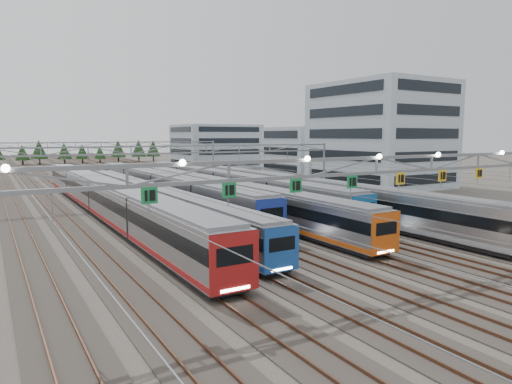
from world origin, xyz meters
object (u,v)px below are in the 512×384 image
train_c (162,187)px  gantry_far (101,149)px  gantry_near (377,168)px  depot_bldg_north (216,146)px  train_d (204,189)px  train_e (223,184)px  train_f (289,190)px  depot_bldg_south (379,135)px  train_a (102,196)px  gantry_mid (170,156)px  depot_bldg_mid (305,151)px  train_b (153,201)px

train_c → gantry_far: bearing=87.3°
gantry_near → depot_bldg_north: 105.72m
train_d → gantry_far: gantry_far is taller
train_c → train_d: train_c is taller
train_c → train_e: bearing=-3.1°
train_d → train_f: bearing=-37.9°
gantry_far → train_f: bearing=-79.1°
gantry_far → depot_bldg_south: 61.08m
train_f → gantry_near: gantry_near is taller
train_a → gantry_mid: (11.25, 7.71, 4.12)m
gantry_near → gantry_far: bearing=90.0°
train_a → depot_bldg_mid: bearing=31.1°
depot_bldg_north → train_a: bearing=-125.0°
gantry_mid → depot_bldg_north: size_ratio=2.56×
train_b → train_e: (13.50, 9.61, 0.22)m
train_b → train_f: 18.02m
train_a → train_f: bearing=-14.3°
train_a → depot_bldg_south: depot_bldg_south is taller
depot_bldg_north → train_d: bearing=-116.9°
gantry_near → train_f: bearing=67.1°
train_a → depot_bldg_north: size_ratio=3.01×
train_b → depot_bldg_north: 83.75m
train_d → train_e: size_ratio=1.12×
gantry_mid → gantry_far: bearing=90.0°
gantry_mid → depot_bldg_mid: 48.40m
train_a → depot_bldg_south: (51.66, 7.00, 7.19)m
train_f → depot_bldg_north: depot_bldg_north is taller
depot_bldg_north → train_f: bearing=-108.6°
gantry_near → depot_bldg_south: bearing=44.3°
depot_bldg_south → gantry_mid: bearing=179.0°
train_f → depot_bldg_south: depot_bldg_south is taller
train_a → gantry_near: gantry_near is taller
gantry_near → gantry_far: size_ratio=1.00×
train_d → train_b: bearing=-145.1°
train_c → train_b: bearing=-114.0°
train_d → train_f: 11.41m
train_e → gantry_mid: 8.51m
train_b → depot_bldg_mid: bearing=37.3°
train_a → train_f: train_a is taller
train_d → gantry_far: size_ratio=1.16×
train_f → gantry_mid: 18.02m
train_a → gantry_near: size_ratio=1.18×
train_b → train_d: bearing=34.9°
train_a → gantry_far: 54.05m
depot_bldg_south → gantry_near: bearing=-135.7°
gantry_near → gantry_far: 85.12m
train_b → train_e: 16.58m
train_b → depot_bldg_south: size_ratio=2.37×
train_d → gantry_mid: gantry_mid is taller
train_a → depot_bldg_north: depot_bldg_north is taller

